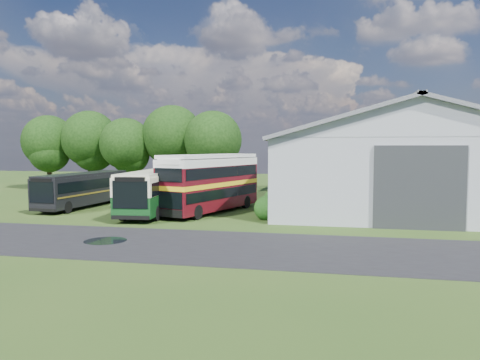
% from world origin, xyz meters
% --- Properties ---
extents(ground, '(120.00, 120.00, 0.00)m').
position_xyz_m(ground, '(0.00, 0.00, 0.00)').
color(ground, '#203C13').
rests_on(ground, ground).
extents(asphalt_road, '(60.00, 8.00, 0.02)m').
position_xyz_m(asphalt_road, '(3.00, -3.00, 0.00)').
color(asphalt_road, black).
rests_on(asphalt_road, ground).
extents(puddle, '(2.20, 2.20, 0.01)m').
position_xyz_m(puddle, '(-1.50, -3.00, 0.00)').
color(puddle, black).
rests_on(puddle, ground).
extents(storage_shed, '(18.80, 24.80, 8.15)m').
position_xyz_m(storage_shed, '(15.00, 15.98, 4.17)').
color(storage_shed, gray).
rests_on(storage_shed, ground).
extents(tree_far_left, '(6.12, 6.12, 8.64)m').
position_xyz_m(tree_far_left, '(-23.00, 24.00, 5.56)').
color(tree_far_left, black).
rests_on(tree_far_left, ground).
extents(tree_left_a, '(6.46, 6.46, 9.12)m').
position_xyz_m(tree_left_a, '(-18.00, 24.50, 5.87)').
color(tree_left_a, black).
rests_on(tree_left_a, ground).
extents(tree_left_b, '(5.78, 5.78, 8.16)m').
position_xyz_m(tree_left_b, '(-13.00, 23.50, 5.25)').
color(tree_left_b, black).
rests_on(tree_left_b, ground).
extents(tree_mid, '(6.80, 6.80, 9.60)m').
position_xyz_m(tree_mid, '(-8.00, 24.80, 6.18)').
color(tree_mid, black).
rests_on(tree_mid, ground).
extents(tree_right_a, '(6.26, 6.26, 8.83)m').
position_xyz_m(tree_right_a, '(-3.00, 23.80, 5.69)').
color(tree_right_a, black).
rests_on(tree_right_a, ground).
extents(shrub_front, '(1.70, 1.70, 1.70)m').
position_xyz_m(shrub_front, '(5.60, 6.00, 0.00)').
color(shrub_front, '#194714').
rests_on(shrub_front, ground).
extents(shrub_mid, '(1.60, 1.60, 1.60)m').
position_xyz_m(shrub_mid, '(5.60, 8.00, 0.00)').
color(shrub_mid, '#194714').
rests_on(shrub_mid, ground).
extents(shrub_back, '(1.80, 1.80, 1.80)m').
position_xyz_m(shrub_back, '(5.60, 10.00, 0.00)').
color(shrub_back, '#194714').
rests_on(shrub_back, ground).
extents(bus_green_single, '(3.66, 11.64, 3.16)m').
position_xyz_m(bus_green_single, '(-2.96, 7.72, 1.68)').
color(bus_green_single, black).
rests_on(bus_green_single, ground).
extents(bus_maroon_double, '(5.53, 10.44, 4.36)m').
position_xyz_m(bus_maroon_double, '(0.98, 8.57, 2.18)').
color(bus_maroon_double, black).
rests_on(bus_maroon_double, ground).
extents(bus_dark_single, '(3.00, 10.27, 2.79)m').
position_xyz_m(bus_dark_single, '(-10.05, 9.45, 1.49)').
color(bus_dark_single, black).
rests_on(bus_dark_single, ground).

